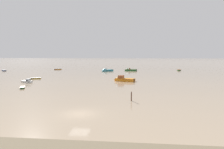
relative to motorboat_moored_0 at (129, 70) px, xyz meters
The scene contains 11 objects.
ground_plane 71.75m from the motorboat_moored_0, 94.47° to the right, with size 800.00×800.00×0.00m, color tan.
motorboat_moored_0 is the anchor object (origin of this frame).
motorboat_moored_2 51.95m from the motorboat_moored_0, 121.94° to the right, with size 4.22×3.26×1.54m.
rowboat_moored_0 46.13m from the motorboat_moored_0, 129.67° to the right, with size 3.49×2.34×0.52m.
rowboat_moored_1 60.19m from the motorboat_moored_0, behind, with size 4.07×3.34×0.63m.
rowboat_moored_2 58.16m from the motorboat_moored_0, 114.44° to the right, with size 2.20×3.20×0.48m.
motorboat_moored_4 37.74m from the motorboat_moored_0, 92.53° to the right, with size 6.86×4.33×2.47m.
motorboat_moored_5 11.46m from the motorboat_moored_0, 160.31° to the right, with size 5.85×5.91×2.12m.
rowboat_moored_4 37.56m from the motorboat_moored_0, behind, with size 4.16×2.18×0.62m.
rowboat_moored_5 24.29m from the motorboat_moored_0, ahead, with size 1.67×4.54×0.71m.
mooring_post_near 63.35m from the motorboat_moored_0, 88.93° to the right, with size 0.22×0.22×1.76m.
Camera 1 is at (6.81, -25.30, 7.77)m, focal length 32.27 mm.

